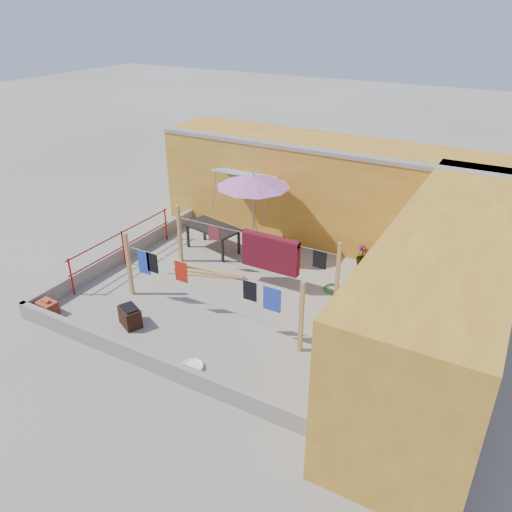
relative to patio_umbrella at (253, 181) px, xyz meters
The scene contains 21 objects.
ground 3.43m from the patio_umbrella, 70.42° to the right, with size 80.00×80.00×0.00m, color #9E998E.
wall_back 2.83m from the patio_umbrella, 60.92° to the left, with size 11.00×3.27×3.21m.
wall_right 6.50m from the patio_umbrella, 21.03° to the right, with size 2.40×9.00×3.20m, color gold.
parapet_front 6.33m from the patio_umbrella, 82.05° to the right, with size 8.30×0.16×0.44m, color gray.
parapet_left 4.55m from the patio_umbrella, 144.58° to the right, with size 0.16×7.30×0.44m, color gray.
red_railing 4.27m from the patio_umbrella, 140.26° to the right, with size 0.05×4.20×1.10m.
clothesline_rig 2.58m from the patio_umbrella, 54.28° to the right, with size 5.09×2.35×1.80m.
patio_umbrella is the anchor object (origin of this frame).
outdoor_table 2.08m from the patio_umbrella, 160.65° to the right, with size 1.94×1.25×0.84m.
brick_stack 6.60m from the patio_umbrella, 117.54° to the right, with size 0.52×0.40×0.43m.
lumber_pile 3.00m from the patio_umbrella, 105.68° to the right, with size 2.17×0.87×0.13m.
brazier 5.34m from the patio_umbrella, 98.43° to the right, with size 0.69×0.60×0.52m.
white_basin 6.12m from the patio_umbrella, 74.10° to the right, with size 0.51×0.51×0.09m.
water_jug_a 4.79m from the patio_umbrella, 32.48° to the right, with size 0.24×0.24×0.38m.
water_jug_b 4.63m from the patio_umbrella, 10.92° to the right, with size 0.20×0.20×0.31m.
green_hose 3.90m from the patio_umbrella, 15.44° to the right, with size 0.54×0.54×0.08m.
plant_back_a 2.24m from the patio_umbrella, 22.24° to the left, with size 0.66×0.57×0.73m, color #1E5819.
plant_back_b 3.93m from the patio_umbrella, 15.29° to the left, with size 0.37×0.37×0.65m, color #1E5819.
plant_right_a 4.50m from the patio_umbrella, ahead, with size 0.43×0.29×0.82m, color #1E5819.
plant_right_b 5.37m from the patio_umbrella, 24.69° to the right, with size 0.42×0.34×0.76m, color #1E5819.
plant_right_c 6.66m from the patio_umbrella, 44.38° to the right, with size 0.57×0.49×0.63m, color #1E5819.
Camera 1 is at (6.10, -9.85, 7.15)m, focal length 35.00 mm.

